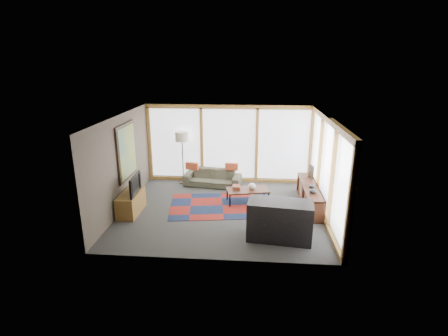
# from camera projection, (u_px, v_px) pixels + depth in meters

# --- Properties ---
(ground) EXTENTS (5.50, 5.50, 0.00)m
(ground) POSITION_uv_depth(u_px,v_px,m) (223.00, 210.00, 9.67)
(ground) COLOR #2C2C2A
(ground) RESTS_ON ground
(room_envelope) EXTENTS (5.52, 5.02, 2.62)m
(room_envelope) POSITION_uv_depth(u_px,v_px,m) (242.00, 152.00, 9.70)
(room_envelope) COLOR #483E36
(room_envelope) RESTS_ON ground
(rug) EXTENTS (3.17, 2.27, 0.01)m
(rug) POSITION_uv_depth(u_px,v_px,m) (222.00, 205.00, 9.96)
(rug) COLOR maroon
(rug) RESTS_ON ground
(sofa) EXTENTS (1.93, 0.96, 0.54)m
(sofa) POSITION_uv_depth(u_px,v_px,m) (213.00, 178.00, 11.48)
(sofa) COLOR #3B3C2E
(sofa) RESTS_ON ground
(pillow_left) EXTENTS (0.43, 0.21, 0.23)m
(pillow_left) POSITION_uv_depth(u_px,v_px,m) (192.00, 166.00, 11.42)
(pillow_left) COLOR #B94A29
(pillow_left) RESTS_ON sofa
(pillow_right) EXTENTS (0.43, 0.17, 0.23)m
(pillow_right) POSITION_uv_depth(u_px,v_px,m) (232.00, 167.00, 11.35)
(pillow_right) COLOR #B94A29
(pillow_right) RESTS_ON sofa
(floor_lamp) EXTENTS (0.44, 0.44, 1.75)m
(floor_lamp) POSITION_uv_depth(u_px,v_px,m) (183.00, 158.00, 11.54)
(floor_lamp) COLOR black
(floor_lamp) RESTS_ON ground
(coffee_table) EXTENTS (1.30, 0.84, 0.40)m
(coffee_table) POSITION_uv_depth(u_px,v_px,m) (248.00, 196.00, 10.14)
(coffee_table) COLOR black
(coffee_table) RESTS_ON ground
(book_stack) EXTENTS (0.23, 0.28, 0.09)m
(book_stack) POSITION_uv_depth(u_px,v_px,m) (236.00, 187.00, 10.14)
(book_stack) COLOR brown
(book_stack) RESTS_ON coffee_table
(vase) EXTENTS (0.23, 0.23, 0.19)m
(vase) POSITION_uv_depth(u_px,v_px,m) (252.00, 186.00, 10.08)
(vase) COLOR beige
(vase) RESTS_ON coffee_table
(bookshelf) EXTENTS (0.43, 2.37, 0.59)m
(bookshelf) POSITION_uv_depth(u_px,v_px,m) (310.00, 196.00, 9.90)
(bookshelf) COLOR black
(bookshelf) RESTS_ON ground
(bowl_a) EXTENTS (0.24, 0.24, 0.10)m
(bowl_a) POSITION_uv_depth(u_px,v_px,m) (313.00, 191.00, 9.28)
(bowl_a) COLOR black
(bowl_a) RESTS_ON bookshelf
(bowl_b) EXTENTS (0.18, 0.18, 0.09)m
(bowl_b) POSITION_uv_depth(u_px,v_px,m) (312.00, 186.00, 9.65)
(bowl_b) COLOR black
(bowl_b) RESTS_ON bookshelf
(shelf_picture) EXTENTS (0.11, 0.29, 0.39)m
(shelf_picture) POSITION_uv_depth(u_px,v_px,m) (311.00, 171.00, 10.45)
(shelf_picture) COLOR black
(shelf_picture) RESTS_ON bookshelf
(tv_console) EXTENTS (0.48, 1.15, 0.57)m
(tv_console) POSITION_uv_depth(u_px,v_px,m) (131.00, 203.00, 9.43)
(tv_console) COLOR brown
(tv_console) RESTS_ON ground
(television) EXTENTS (0.15, 0.90, 0.51)m
(television) POSITION_uv_depth(u_px,v_px,m) (132.00, 184.00, 9.23)
(television) COLOR black
(television) RESTS_ON tv_console
(bar_counter) EXTENTS (1.53, 0.86, 0.92)m
(bar_counter) POSITION_uv_depth(u_px,v_px,m) (280.00, 221.00, 8.00)
(bar_counter) COLOR black
(bar_counter) RESTS_ON ground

